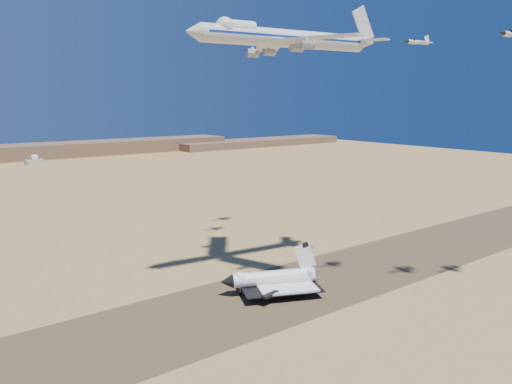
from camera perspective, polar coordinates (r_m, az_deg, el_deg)
ground at (r=188.82m, az=-0.35°, el=-12.37°), size 1200.00×1200.00×0.00m
runway at (r=188.81m, az=-0.35°, el=-12.36°), size 600.00×50.00×0.06m
ridgeline at (r=690.77m, az=-23.04°, el=4.14°), size 960.00×90.00×18.00m
shuttle at (r=195.11m, az=1.93°, el=-9.96°), size 39.79×33.67×19.37m
carrier_747 at (r=199.55m, az=2.90°, el=17.17°), size 86.38×66.24×21.45m
crew_a at (r=193.51m, az=5.65°, el=-11.55°), size 0.57×0.70×1.66m
crew_b at (r=196.52m, az=5.25°, el=-11.18°), size 0.80×0.99×1.78m
crew_c at (r=196.48m, az=5.42°, el=-11.21°), size 1.03×0.95×1.59m
chase_jet_a at (r=194.34m, az=17.97°, el=16.00°), size 13.99×7.55×3.48m
chase_jet_d at (r=248.37m, az=0.10°, el=15.87°), size 13.89×7.46×3.46m
chase_jet_e at (r=271.40m, az=1.11°, el=16.79°), size 15.77×8.32×3.93m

